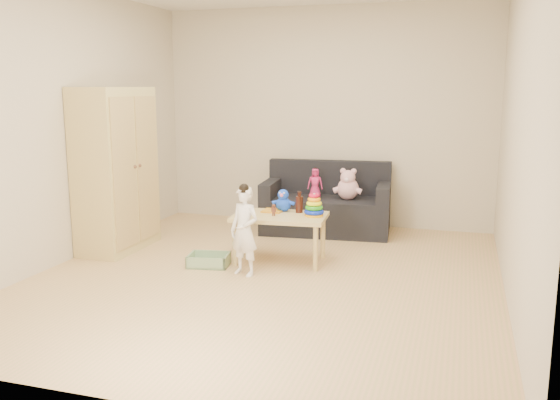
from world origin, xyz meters
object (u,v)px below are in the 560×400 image
(wardrobe, at_px, (116,170))
(sofa, at_px, (326,215))
(play_table, at_px, (280,238))
(toddler, at_px, (245,232))

(wardrobe, bearing_deg, sofa, 34.87)
(wardrobe, distance_m, play_table, 1.84)
(wardrobe, xyz_separation_m, play_table, (1.74, 0.03, -0.60))
(sofa, height_order, play_table, play_table)
(play_table, xyz_separation_m, toddler, (-0.18, -0.48, 0.16))
(wardrobe, relative_size, sofa, 1.15)
(play_table, distance_m, toddler, 0.53)
(wardrobe, relative_size, toddler, 2.12)
(sofa, distance_m, toddler, 1.81)
(wardrobe, bearing_deg, play_table, 1.13)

